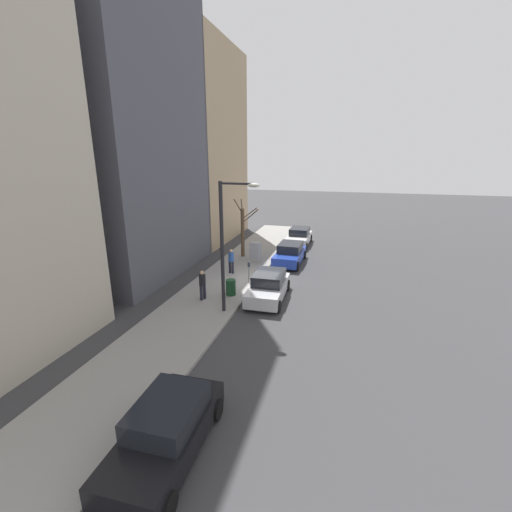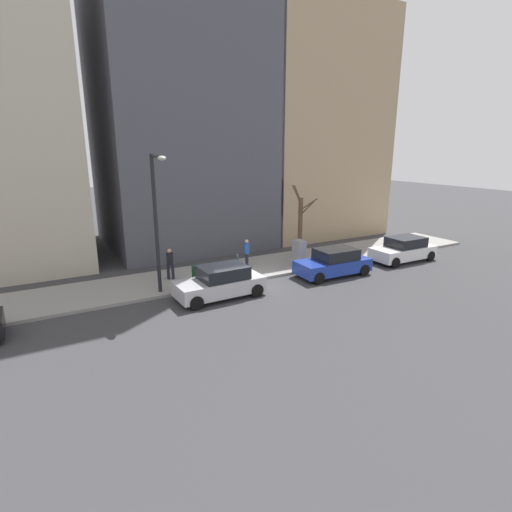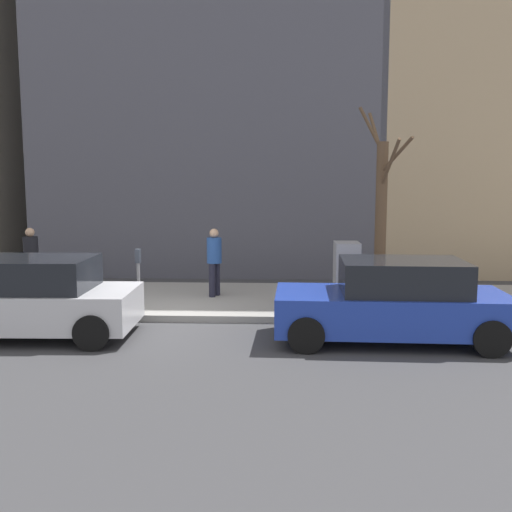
# 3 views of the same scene
# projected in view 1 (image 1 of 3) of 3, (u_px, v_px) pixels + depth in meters

# --- Properties ---
(ground_plane) EXTENTS (120.00, 120.00, 0.00)m
(ground_plane) POSITION_uv_depth(u_px,v_px,m) (257.00, 285.00, 21.40)
(ground_plane) COLOR #38383A
(sidewalk) EXTENTS (4.00, 36.00, 0.15)m
(sidewalk) POSITION_uv_depth(u_px,v_px,m) (227.00, 281.00, 21.89)
(sidewalk) COLOR gray
(sidewalk) RESTS_ON ground
(parked_car_white) EXTENTS (1.97, 4.22, 1.52)m
(parked_car_white) POSITION_uv_depth(u_px,v_px,m) (299.00, 237.00, 30.88)
(parked_car_white) COLOR white
(parked_car_white) RESTS_ON ground
(parked_car_blue) EXTENTS (2.03, 4.25, 1.52)m
(parked_car_blue) POSITION_uv_depth(u_px,v_px,m) (290.00, 254.00, 25.50)
(parked_car_blue) COLOR #1E389E
(parked_car_blue) RESTS_ON ground
(parked_car_silver) EXTENTS (2.02, 4.25, 1.52)m
(parked_car_silver) POSITION_uv_depth(u_px,v_px,m) (268.00, 286.00, 19.13)
(parked_car_silver) COLOR #B7B7BC
(parked_car_silver) RESTS_ON ground
(parked_car_black) EXTENTS (2.00, 4.24, 1.52)m
(parked_car_black) POSITION_uv_depth(u_px,v_px,m) (167.00, 430.00, 9.14)
(parked_car_black) COLOR black
(parked_car_black) RESTS_ON ground
(parking_meter) EXTENTS (0.14, 0.10, 1.35)m
(parking_meter) POSITION_uv_depth(u_px,v_px,m) (249.00, 270.00, 21.09)
(parking_meter) COLOR slate
(parking_meter) RESTS_ON sidewalk
(utility_box) EXTENTS (0.83, 0.61, 1.43)m
(utility_box) POSITION_uv_depth(u_px,v_px,m) (255.00, 252.00, 25.57)
(utility_box) COLOR #A8A399
(utility_box) RESTS_ON sidewalk
(streetlamp) EXTENTS (1.97, 0.32, 6.50)m
(streetlamp) POSITION_uv_depth(u_px,v_px,m) (227.00, 237.00, 16.35)
(streetlamp) COLOR black
(streetlamp) RESTS_ON sidewalk
(bare_tree) EXTENTS (1.87, 1.15, 4.58)m
(bare_tree) POSITION_uv_depth(u_px,v_px,m) (243.00, 231.00, 26.40)
(bare_tree) COLOR brown
(bare_tree) RESTS_ON sidewalk
(trash_bin) EXTENTS (0.56, 0.56, 0.90)m
(trash_bin) POSITION_uv_depth(u_px,v_px,m) (231.00, 287.00, 19.38)
(trash_bin) COLOR #14381E
(trash_bin) RESTS_ON sidewalk
(pedestrian_near_meter) EXTENTS (0.38, 0.36, 1.66)m
(pedestrian_near_meter) POSITION_uv_depth(u_px,v_px,m) (231.00, 260.00, 22.83)
(pedestrian_near_meter) COLOR #1E1E2D
(pedestrian_near_meter) RESTS_ON sidewalk
(pedestrian_midblock) EXTENTS (0.36, 0.38, 1.66)m
(pedestrian_midblock) POSITION_uv_depth(u_px,v_px,m) (202.00, 283.00, 18.62)
(pedestrian_midblock) COLOR #1E1E2D
(pedestrian_midblock) RESTS_ON sidewalk
(office_tower_left) EXTENTS (10.50, 10.50, 17.09)m
(office_tower_left) POSITION_uv_depth(u_px,v_px,m) (177.00, 147.00, 31.95)
(office_tower_left) COLOR tan
(office_tower_left) RESTS_ON ground
(office_block_center) EXTENTS (10.83, 10.83, 28.41)m
(office_block_center) POSITION_uv_depth(u_px,v_px,m) (86.00, 45.00, 20.71)
(office_block_center) COLOR #4C4C56
(office_block_center) RESTS_ON ground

